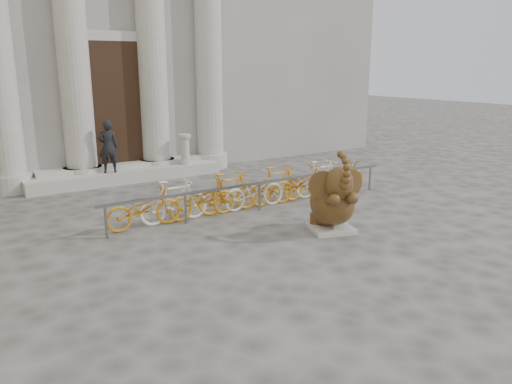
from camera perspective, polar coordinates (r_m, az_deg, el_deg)
ground at (r=8.19m, az=7.76°, el=-11.06°), size 80.00×80.00×0.00m
entrance_steps at (r=16.07m, az=-14.63°, el=1.93°), size 6.00×1.20×0.36m
elephant_statue at (r=10.77m, az=8.79°, el=-1.13°), size 1.20×1.43×1.80m
bike_rack at (r=12.44m, az=-0.21°, el=0.39°), size 8.00×0.53×1.00m
pedestrian at (r=15.50m, az=-16.54°, el=4.99°), size 0.64×0.49×1.57m
balustrade_post at (r=16.37m, az=-8.11°, el=4.73°), size 0.40×0.40×0.98m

